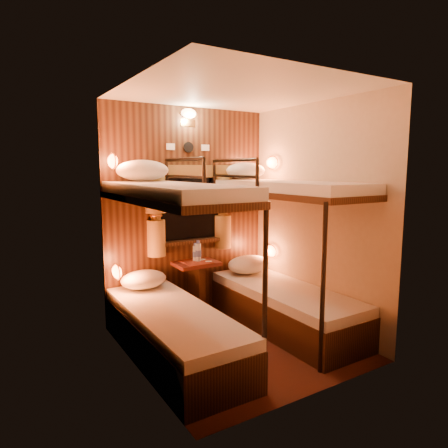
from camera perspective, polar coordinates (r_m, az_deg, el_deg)
floor at (r=4.11m, az=1.84°, el=-16.68°), size 2.10×2.10×0.00m
ceiling at (r=3.80m, az=2.01°, el=18.38°), size 2.10×2.10×0.00m
wall_back at (r=4.67m, az=-5.19°, el=1.63°), size 2.40×0.00×2.40m
wall_front at (r=2.96m, az=13.21°, el=-2.23°), size 2.40×0.00×2.40m
wall_left at (r=3.33m, az=-12.59°, el=-1.10°), size 0.00×2.40×2.40m
wall_right at (r=4.40m, az=12.86°, el=1.06°), size 0.00×2.40×2.40m
back_panel at (r=4.66m, az=-5.11°, el=1.61°), size 2.00×0.03×2.40m
bunk_left at (r=3.67m, az=-7.35°, el=-10.45°), size 0.72×1.90×1.82m
bunk_right at (r=4.34m, az=8.60°, el=-7.57°), size 0.72×1.90×1.82m
window at (r=4.64m, az=-4.94°, el=1.34°), size 1.00×0.12×0.79m
curtains at (r=4.60m, az=-4.76°, el=2.33°), size 1.10×0.22×1.00m
back_fixtures at (r=4.63m, az=-5.07°, el=14.54°), size 0.54×0.09×0.48m
reading_lamps at (r=4.36m, az=-3.15°, el=1.73°), size 2.00×0.20×1.25m
table at (r=4.65m, az=-3.96°, el=-8.26°), size 0.50×0.34×0.66m
bottle_left at (r=4.62m, az=-4.14°, el=-4.20°), size 0.06×0.06×0.21m
bottle_right at (r=4.61m, az=-3.71°, el=-4.05°), size 0.07×0.07×0.25m
sachet_a at (r=4.60m, az=-2.22°, el=-5.37°), size 0.09×0.08×0.01m
sachet_b at (r=4.69m, az=-3.13°, el=-5.11°), size 0.10×0.09×0.01m
pillow_lower_left at (r=4.32m, az=-11.41°, el=-7.77°), size 0.49×0.35×0.19m
pillow_lower_right at (r=4.84m, az=3.54°, el=-5.77°), size 0.54×0.39×0.21m
pillow_upper_left at (r=4.10m, az=-11.54°, el=7.51°), size 0.53×0.38×0.21m
pillow_upper_right at (r=4.77m, az=3.11°, el=7.61°), size 0.50×0.36×0.20m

